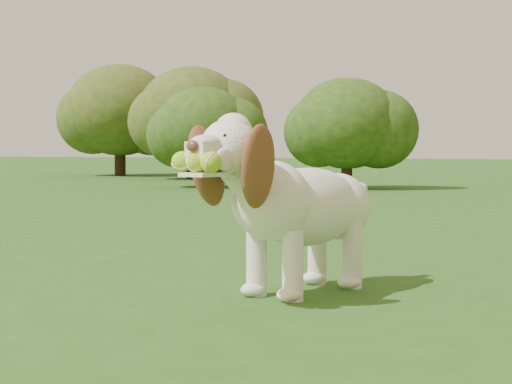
% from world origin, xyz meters
% --- Properties ---
extents(ground, '(80.00, 80.00, 0.00)m').
position_xyz_m(ground, '(0.00, 0.00, 0.00)').
color(ground, '#234F16').
rests_on(ground, ground).
extents(dog, '(0.57, 1.08, 0.71)m').
position_xyz_m(dog, '(-0.04, 0.15, 0.38)').
color(dog, white).
rests_on(dog, ground).
extents(shrub_a, '(1.42, 1.42, 1.47)m').
position_xyz_m(shrub_a, '(-4.61, 8.04, 0.86)').
color(shrub_a, '#382314').
rests_on(shrub_a, ground).
extents(shrub_b, '(1.51, 1.51, 1.56)m').
position_xyz_m(shrub_b, '(-2.59, 8.52, 0.92)').
color(shrub_b, '#382314').
rests_on(shrub_b, ground).
extents(shrub_g, '(2.21, 2.21, 2.29)m').
position_xyz_m(shrub_g, '(-8.62, 11.91, 1.35)').
color(shrub_g, '#382314').
rests_on(shrub_g, ground).
extents(shrub_e, '(1.98, 1.98, 2.05)m').
position_xyz_m(shrub_e, '(-6.29, 10.75, 1.21)').
color(shrub_e, '#382314').
rests_on(shrub_e, ground).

